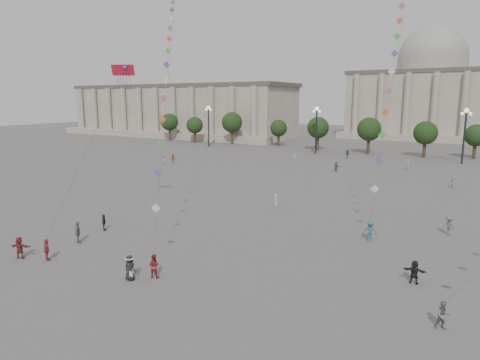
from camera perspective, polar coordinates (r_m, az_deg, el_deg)
The scene contains 27 objects.
ground at distance 32.93m, azimuth -11.18°, elevation -11.42°, with size 360.00×360.00×0.00m, color #5D5A57.
hall_west at distance 150.70m, azimuth -8.30°, elevation 9.13°, with size 84.00×26.22×17.20m.
hall_central at distance 152.95m, azimuth 23.91°, elevation 10.54°, with size 48.30×34.30×35.50m.
tree_row at distance 102.67m, azimuth 19.64°, elevation 6.24°, with size 137.12×5.12×8.00m.
lamp_post_far_west at distance 113.51m, azimuth -4.23°, elevation 8.19°, with size 2.00×0.90×10.65m.
lamp_post_mid_west at distance 99.14m, azimuth 10.16°, elevation 7.69°, with size 2.00×0.90×10.65m.
lamp_post_mid_east at distance 92.61m, azimuth 27.83°, elevation 6.43°, with size 2.00×0.90×10.65m.
person_crowd_0 at distance 93.52m, azimuth 14.12°, elevation 3.44°, with size 1.14×0.47×1.94m, color #394B81.
person_crowd_1 at distance 82.82m, azimuth -10.10°, elevation 2.66°, with size 0.90×0.70×1.85m, color beige.
person_crowd_2 at distance 84.37m, azimuth -8.91°, elevation 2.81°, with size 1.15×0.66×1.77m, color maroon.
person_crowd_3 at distance 31.79m, azimuth 22.23°, elevation -11.30°, with size 1.51×0.48×1.63m, color black.
person_crowd_4 at distance 80.81m, azimuth 21.54°, elevation 1.90°, with size 1.78×0.57×1.92m, color white.
person_crowd_6 at distance 43.64m, azimuth 26.09°, elevation -5.49°, with size 1.21×0.70×1.88m, color slate.
person_crowd_7 at distance 66.99m, azimuth 26.55°, elevation -0.29°, with size 1.53×0.49×1.65m, color silver.
person_crowd_10 at distance 85.42m, azimuth 7.30°, elevation 2.92°, with size 0.62×0.40×1.69m, color #B9B9B4.
person_crowd_12 at distance 76.03m, azimuth 12.71°, elevation 1.78°, with size 1.54×0.49×1.66m, color #5E5F62.
person_crowd_13 at distance 48.76m, azimuth 4.79°, elevation -2.90°, with size 0.62×0.41×1.69m, color silver.
tourist_0 at distance 36.61m, azimuth -24.36°, elevation -8.47°, with size 1.01×0.42×1.72m, color #9E2B36.
tourist_1 at distance 42.82m, azimuth -17.69°, elevation -5.41°, with size 0.92×0.38×1.56m, color #232228.
tourist_2 at distance 37.98m, azimuth -27.31°, elevation -8.03°, with size 1.62×0.52×1.74m, color maroon.
tourist_3 at distance 39.80m, azimuth -20.80°, elevation -6.55°, with size 1.13×0.47×1.92m, color slate.
kite_flyer_0 at distance 31.03m, azimuth -11.43°, elevation -11.15°, with size 0.83×0.64×1.70m, color maroon.
kite_flyer_1 at distance 39.25m, azimuth 16.94°, elevation -6.55°, with size 1.25×0.72×1.93m, color #355A77.
kite_flyer_2 at distance 26.59m, azimuth 25.47°, elevation -16.02°, with size 0.77×0.60×1.59m, color slate.
hat_person at distance 30.94m, azimuth -14.47°, elevation -11.21°, with size 0.92×0.65×1.78m.
dragon_kite at distance 44.55m, azimuth -15.35°, elevation 12.93°, with size 2.65×6.69×18.20m.
kite_train_west at distance 66.95m, azimuth -8.95°, elevation 21.72°, with size 41.95×54.95×83.17m.
Camera 1 is at (20.90, -22.29, 12.30)m, focal length 32.00 mm.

